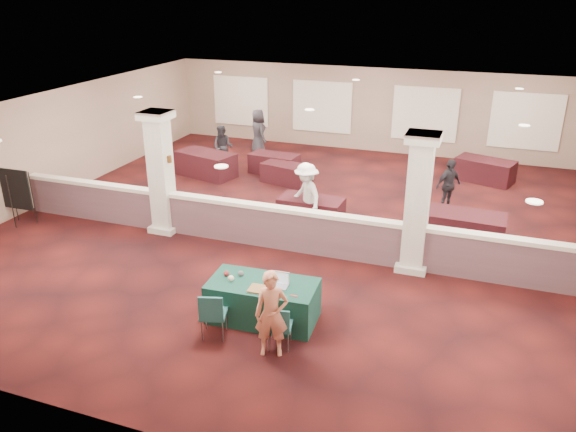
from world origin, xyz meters
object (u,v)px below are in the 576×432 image
(conf_chair_main, at_px, (279,324))
(far_table_back_left, at_px, (274,164))
(conf_chair_side, at_px, (212,312))
(attendee_d, at_px, (258,133))
(attendee_b, at_px, (306,196))
(far_table_front_left, at_px, (206,164))
(attendee_c, at_px, (448,185))
(far_table_back_center, at_px, (286,174))
(far_table_back_right, at_px, (485,170))
(attendee_a, at_px, (223,147))
(woman, at_px, (272,314))
(far_table_front_center, at_px, (311,210))
(far_table_front_right, at_px, (463,229))
(near_table, at_px, (263,301))
(easel_board, at_px, (16,190))

(conf_chair_main, relative_size, far_table_back_left, 0.52)
(conf_chair_side, xyz_separation_m, attendee_d, (-3.83, 11.42, 0.32))
(far_table_back_left, distance_m, attendee_b, 4.79)
(far_table_front_left, bearing_deg, attendee_c, -3.47)
(far_table_back_center, distance_m, attendee_c, 5.25)
(conf_chair_main, height_order, far_table_back_right, conf_chair_main)
(far_table_front_left, xyz_separation_m, attendee_a, (0.17, 1.00, 0.35))
(woman, xyz_separation_m, far_table_back_left, (-3.66, 9.64, -0.47))
(far_table_front_center, relative_size, far_table_back_left, 1.05)
(conf_chair_side, height_order, attendee_c, attendee_c)
(far_table_front_center, bearing_deg, far_table_back_right, 50.57)
(far_table_back_right, bearing_deg, far_table_front_right, -93.91)
(near_table, height_order, woman, woman)
(easel_board, xyz_separation_m, attendee_d, (3.51, 8.41, -0.12))
(conf_chair_main, bearing_deg, far_table_front_center, 89.79)
(far_table_back_left, height_order, attendee_a, attendee_a)
(conf_chair_main, height_order, attendee_b, attendee_b)
(conf_chair_side, distance_m, attendee_c, 8.75)
(far_table_back_right, xyz_separation_m, attendee_b, (-4.40, -5.60, 0.52))
(attendee_a, bearing_deg, far_table_front_left, -108.67)
(far_table_front_left, relative_size, attendee_a, 1.32)
(attendee_c, bearing_deg, woman, -155.67)
(conf_chair_main, distance_m, easel_board, 9.09)
(near_table, distance_m, attendee_b, 4.67)
(conf_chair_side, relative_size, attendee_c, 0.61)
(far_table_back_right, bearing_deg, far_table_front_left, -163.82)
(far_table_front_left, height_order, far_table_front_center, far_table_front_left)
(far_table_front_left, relative_size, attendee_c, 1.32)
(far_table_front_left, relative_size, attendee_b, 1.13)
(attendee_a, bearing_deg, attendee_b, -51.41)
(far_table_front_right, bearing_deg, far_table_back_left, 150.05)
(attendee_a, bearing_deg, far_table_back_right, 1.19)
(woman, relative_size, far_table_back_center, 1.01)
(woman, xyz_separation_m, far_table_back_center, (-2.91, 8.78, -0.48))
(near_table, distance_m, far_table_back_center, 8.15)
(far_table_back_right, bearing_deg, attendee_c, -106.99)
(near_table, height_order, far_table_back_right, near_table)
(far_table_back_right, relative_size, attendee_b, 1.03)
(easel_board, height_order, far_table_back_left, easel_board)
(conf_chair_side, bearing_deg, attendee_c, 50.21)
(far_table_front_right, xyz_separation_m, far_table_back_right, (0.36, 5.30, -0.03))
(far_table_front_left, height_order, far_table_back_right, far_table_front_left)
(woman, relative_size, attendee_d, 0.92)
(woman, bearing_deg, attendee_c, 56.63)
(attendee_b, bearing_deg, attendee_d, 165.24)
(woman, height_order, far_table_back_center, woman)
(easel_board, distance_m, woman, 9.07)
(far_table_back_center, distance_m, far_table_back_right, 6.59)
(far_table_front_center, bearing_deg, near_table, -83.31)
(conf_chair_side, xyz_separation_m, woman, (1.19, -0.07, 0.25))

